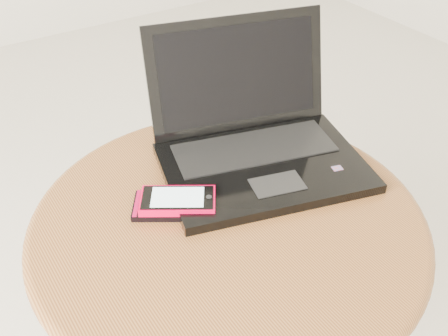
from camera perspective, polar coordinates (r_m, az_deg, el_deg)
table at (r=0.95m, az=0.42°, el=-9.84°), size 0.64×0.64×0.51m
laptop at (r=0.98m, az=3.30°, el=3.01°), size 0.41×0.38×0.22m
phone_black at (r=0.89m, az=-5.38°, el=-3.95°), size 0.14×0.12×0.01m
phone_pink at (r=0.88m, az=-4.82°, el=-3.37°), size 0.14×0.12×0.01m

